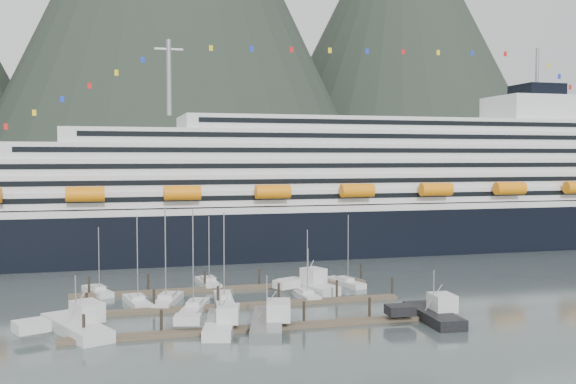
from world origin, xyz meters
name	(u,v)px	position (x,y,z in m)	size (l,w,h in m)	color
ground	(279,310)	(0.00, 0.00, 0.00)	(1600.00, 1600.00, 0.00)	#485554
mountains	(183,14)	(52.48, 588.54, 163.40)	(870.00, 440.00, 420.00)	black
cruise_ship	(346,198)	(30.03, 54.94, 12.04)	(210.00, 30.40, 50.30)	black
dock_near	(261,327)	(-4.93, -9.95, 0.31)	(48.18, 2.28, 3.20)	#4D3E31
dock_mid	(240,305)	(-4.93, 3.05, 0.31)	(48.18, 2.28, 3.20)	#4D3E31
dock_far	(225,288)	(-4.93, 16.05, 0.31)	(48.18, 2.28, 3.20)	#4D3E31
sailboat_a	(137,302)	(-19.18, 8.64, 0.42)	(3.94, 8.74, 13.47)	silver
sailboat_b	(195,308)	(-11.50, 2.53, 0.43)	(5.42, 9.79, 14.84)	silver
sailboat_c	(168,301)	(-14.80, 7.88, 0.43)	(5.67, 10.12, 14.80)	silver
sailboat_d	(224,300)	(-6.76, 6.32, 0.42)	(3.79, 11.12, 13.96)	silver
sailboat_e	(97,292)	(-24.76, 18.03, 0.39)	(5.09, 8.89, 10.96)	silver
sailboat_f	(208,284)	(-7.08, 19.99, 0.41)	(3.37, 9.24, 12.15)	silver
sailboat_g	(345,283)	(15.15, 14.77, 0.39)	(4.72, 9.35, 12.22)	silver
sailboat_h	(305,295)	(5.84, 6.60, 0.39)	(2.81, 7.98, 10.88)	silver
trawler_a	(75,326)	(-27.14, -5.73, 0.97)	(11.86, 14.52, 7.81)	silver
trawler_b	(219,325)	(-10.08, -9.43, 0.87)	(8.60, 10.91, 6.74)	silver
trawler_c	(266,322)	(-4.27, -9.84, 0.93)	(11.11, 15.02, 7.44)	gray
trawler_d	(432,314)	(17.86, -11.32, 0.92)	(9.22, 12.45, 7.33)	black
trawler_e	(307,285)	(7.61, 11.49, 0.94)	(10.22, 12.15, 7.55)	silver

